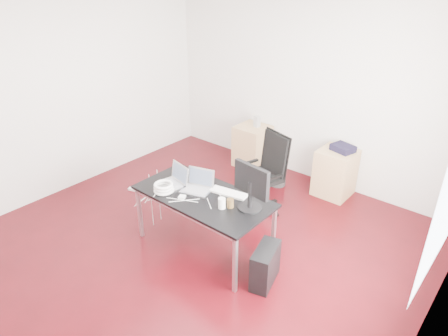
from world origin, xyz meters
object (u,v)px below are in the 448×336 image
Objects in this scene: office_chair at (266,169)px; desk at (203,199)px; filing_cabinet_right at (335,173)px; pc_tower at (265,265)px; filing_cabinet_left at (252,146)px.

desk is at bearing -75.05° from office_chair.
filing_cabinet_right is at bearing 74.06° from desk.
filing_cabinet_right reaches higher than pc_tower.
filing_cabinet_left reaches higher than pc_tower.
office_chair is 1.55m from pc_tower.
filing_cabinet_left is at bearing 151.27° from office_chair.
filing_cabinet_right is 2.22m from pc_tower.
pc_tower is at bearing -82.55° from filing_cabinet_right.
filing_cabinet_right is (0.57, 0.97, -0.26)m from office_chair.
filing_cabinet_left is (-0.89, 2.17, -0.33)m from desk.
office_chair is 2.40× the size of pc_tower.
desk is at bearing 162.73° from pc_tower.
desk is at bearing -105.94° from filing_cabinet_right.
filing_cabinet_right is at bearing 0.00° from filing_cabinet_left.
desk is at bearing -67.80° from filing_cabinet_left.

